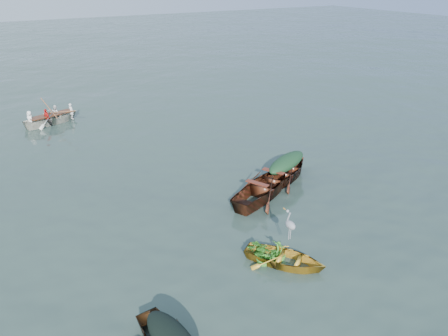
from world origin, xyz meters
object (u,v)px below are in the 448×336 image
Objects in this scene: yellow_dinghy at (284,264)px; green_tarp_boat at (285,180)px; open_wooden_boat at (265,196)px; rowed_boat at (53,124)px; heron at (290,229)px.

yellow_dinghy is 0.65× the size of green_tarp_boat.
open_wooden_boat reaches higher than yellow_dinghy.
heron reaches higher than rowed_boat.
open_wooden_boat reaches higher than green_tarp_boat.
yellow_dinghy is 1.01m from heron.
rowed_boat is (-3.30, 16.32, 0.00)m from yellow_dinghy.
heron reaches higher than open_wooden_boat.
yellow_dinghy is 0.69× the size of rowed_boat.
rowed_boat is 4.58× the size of heron.
heron reaches higher than green_tarp_boat.
open_wooden_boat is 5.48× the size of heron.
open_wooden_boat is at bearing 26.91° from yellow_dinghy.
green_tarp_boat is at bearing 17.69° from heron.
rowed_boat is at bearing 65.68° from yellow_dinghy.
rowed_boat is (-5.21, 12.63, 0.00)m from open_wooden_boat.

